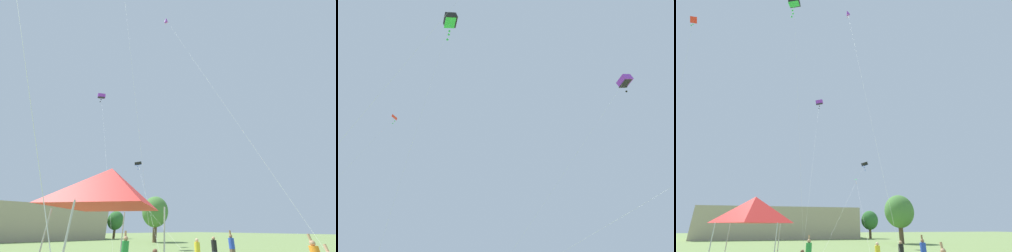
# 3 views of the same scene
# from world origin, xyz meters

# --- Properties ---
(distant_building) EXTENTS (36.22, 14.57, 6.87)m
(distant_building) POSITION_xyz_m (-5.12, 53.44, 3.43)
(distant_building) COLOR tan
(distant_building) RESTS_ON ground
(tree_near_right) EXTENTS (4.18, 3.76, 6.30)m
(tree_near_right) POSITION_xyz_m (16.11, 48.37, 4.07)
(tree_near_right) COLOR brown
(tree_near_right) RESTS_ON ground
(tree_far_right) EXTENTS (5.30, 4.77, 8.00)m
(tree_far_right) POSITION_xyz_m (16.09, 30.73, 5.17)
(tree_far_right) COLOR brown
(tree_far_right) RESTS_ON ground
(festival_tent) EXTENTS (3.20, 3.20, 4.27)m
(festival_tent) POSITION_xyz_m (-4.68, 4.51, 3.57)
(festival_tent) COLOR #B7B7BC
(festival_tent) RESTS_ON ground
(person_black_shirt) EXTENTS (0.41, 0.41, 1.71)m
(person_black_shirt) POSITION_xyz_m (5.68, 8.39, 0.92)
(person_black_shirt) COLOR #282833
(person_black_shirt) RESTS_ON ground
(person_green_shirt) EXTENTS (0.44, 0.44, 2.13)m
(person_green_shirt) POSITION_xyz_m (-1.19, 9.45, 1.03)
(person_green_shirt) COLOR #473860
(person_green_shirt) RESTS_ON ground
(person_blue_shirt) EXTENTS (0.44, 0.44, 2.13)m
(person_blue_shirt) POSITION_xyz_m (7.26, 7.94, 1.03)
(person_blue_shirt) COLOR brown
(person_blue_shirt) RESTS_ON ground
(kite_purple_diamond_0) EXTENTS (0.78, 10.40, 27.68)m
(kite_purple_diamond_0) POSITION_xyz_m (2.03, 9.74, 27.06)
(kite_purple_diamond_0) COLOR silver
(kite_purple_diamond_0) RESTS_ON ground
(kite_purple_box_1) EXTENTS (2.88, 18.47, 24.61)m
(kite_purple_box_1) POSITION_xyz_m (0.45, 27.19, 23.95)
(kite_purple_box_1) COLOR silver
(kite_purple_box_1) RESTS_ON ground
(kite_black_box_2) EXTENTS (10.01, 20.52, 12.55)m
(kite_black_box_2) POSITION_xyz_m (8.20, 25.16, 12.03)
(kite_black_box_2) COLOR silver
(kite_black_box_2) RESTS_ON ground
(kite_black_box_3) EXTENTS (3.75, 4.55, 27.69)m
(kite_black_box_3) POSITION_xyz_m (-4.54, 9.53, 27.01)
(kite_black_box_3) COLOR silver
(kite_black_box_3) RESTS_ON ground
(kite_green_delta_4) EXTENTS (5.20, 23.00, 10.72)m
(kite_green_delta_4) POSITION_xyz_m (7.95, 29.75, 10.13)
(kite_green_delta_4) COLOR silver
(kite_green_delta_4) RESTS_ON ground
(kite_red_delta_5) EXTENTS (7.21, 9.50, 20.47)m
(kite_red_delta_5) POSITION_xyz_m (-12.98, 7.79, 19.89)
(kite_red_delta_5) COLOR silver
(kite_red_delta_5) RESTS_ON ground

